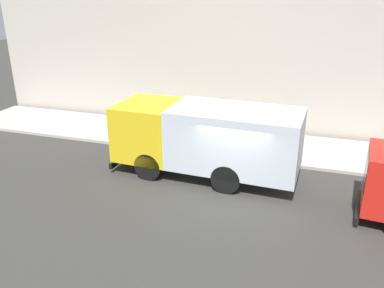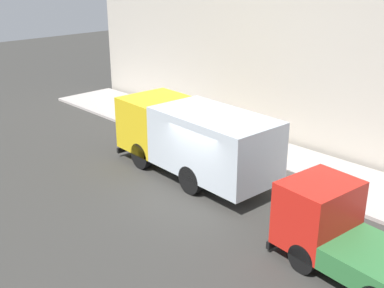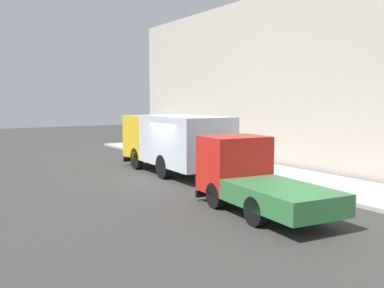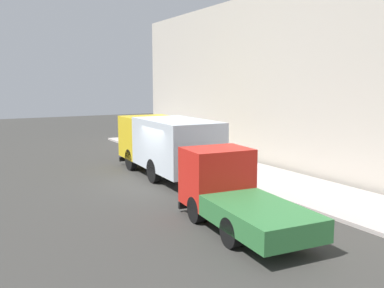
{
  "view_description": "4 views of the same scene",
  "coord_description": "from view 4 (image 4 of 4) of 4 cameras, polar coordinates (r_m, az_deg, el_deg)",
  "views": [
    {
      "loc": [
        -12.33,
        -2.45,
        6.94
      ],
      "look_at": [
        0.64,
        1.66,
        1.51
      ],
      "focal_mm": 37.05,
      "sensor_mm": 36.0,
      "label": 1
    },
    {
      "loc": [
        -10.82,
        -11.23,
        7.91
      ],
      "look_at": [
        1.34,
        1.43,
        1.28
      ],
      "focal_mm": 44.99,
      "sensor_mm": 36.0,
      "label": 2
    },
    {
      "loc": [
        -9.0,
        -16.49,
        3.53
      ],
      "look_at": [
        1.51,
        0.03,
        1.5
      ],
      "focal_mm": 40.17,
      "sensor_mm": 36.0,
      "label": 3
    },
    {
      "loc": [
        -7.48,
        -16.23,
        4.41
      ],
      "look_at": [
        1.62,
        -0.6,
        1.75
      ],
      "focal_mm": 38.5,
      "sensor_mm": 36.0,
      "label": 4
    }
  ],
  "objects": [
    {
      "name": "ground",
      "position": [
        18.4,
        -5.33,
        -5.52
      ],
      "size": [
        80.0,
        80.0,
        0.0
      ],
      "primitive_type": "plane",
      "color": "#373532"
    },
    {
      "name": "sidewalk",
      "position": [
        20.84,
        6.89,
        -3.71
      ],
      "size": [
        3.71,
        30.0,
        0.13
      ],
      "primitive_type": "cube",
      "color": "#B2A9A3",
      "rests_on": "ground"
    },
    {
      "name": "building_facade",
      "position": [
        21.89,
        12.09,
        8.69
      ],
      "size": [
        0.5,
        30.0,
        9.19
      ],
      "primitive_type": "cube",
      "color": "beige",
      "rests_on": "ground"
    },
    {
      "name": "large_utility_truck",
      "position": [
        19.81,
        -3.57,
        0.24
      ],
      "size": [
        2.87,
        7.28,
        2.79
      ],
      "rotation": [
        0.0,
        0.0,
        -0.04
      ],
      "color": "yellow",
      "rests_on": "ground"
    },
    {
      "name": "small_flatbed_truck",
      "position": [
        12.91,
        5.66,
        -6.73
      ],
      "size": [
        2.59,
        5.42,
        2.3
      ],
      "rotation": [
        0.0,
        0.0,
        -0.1
      ],
      "color": "red",
      "rests_on": "ground"
    },
    {
      "name": "pedestrian_walking",
      "position": [
        24.95,
        -0.63,
        0.62
      ],
      "size": [
        0.48,
        0.48,
        1.72
      ],
      "rotation": [
        0.0,
        0.0,
        1.1
      ],
      "color": "#504D47",
      "rests_on": "sidewalk"
    },
    {
      "name": "traffic_cone_orange",
      "position": [
        23.39,
        -2.09,
        -1.28
      ],
      "size": [
        0.49,
        0.49,
        0.7
      ],
      "primitive_type": "cone",
      "color": "orange",
      "rests_on": "sidewalk"
    },
    {
      "name": "street_sign_post",
      "position": [
        19.89,
        3.11,
        -0.03
      ],
      "size": [
        0.44,
        0.08,
        2.3
      ],
      "color": "#4C5156",
      "rests_on": "sidewalk"
    }
  ]
}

